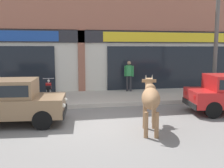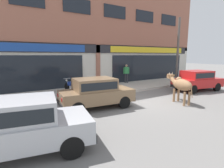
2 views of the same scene
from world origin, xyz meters
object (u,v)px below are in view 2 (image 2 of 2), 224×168
object	(u,v)px
car_1	(197,80)
motorcycle_0	(72,87)
cow	(181,85)
pedestrian	(126,72)
motorcycle_1	(90,85)
utility_pole	(178,51)
car_0	(96,91)
car_2	(20,124)

from	to	relation	value
car_1	motorcycle_0	bearing A→B (deg)	157.78
cow	motorcycle_0	size ratio (longest dim) A/B	1.16
motorcycle_0	pedestrian	distance (m)	5.57
cow	motorcycle_0	distance (m)	6.50
motorcycle_1	utility_pole	bearing A→B (deg)	-8.93
car_0	pedestrian	xyz separation A→B (m)	(5.28, 4.56, 0.35)
motorcycle_0	utility_pole	distance (m)	9.11
cow	pedestrian	size ratio (longest dim) A/B	1.31
car_2	utility_pole	size ratio (longest dim) A/B	0.71
car_0	car_1	size ratio (longest dim) A/B	0.99
utility_pole	car_2	bearing A→B (deg)	-159.12
pedestrian	car_1	bearing A→B (deg)	-59.07
utility_pole	cow	bearing A→B (deg)	-140.09
cow	car_0	distance (m)	4.54
cow	motorcycle_1	world-z (taller)	cow
car_1	car_2	size ratio (longest dim) A/B	0.99
motorcycle_0	pedestrian	xyz separation A→B (m)	(5.36, 1.38, 0.60)
car_2	utility_pole	distance (m)	13.16
cow	car_2	bearing A→B (deg)	-173.18
car_0	car_2	xyz separation A→B (m)	(-3.49, -2.59, 0.00)
car_0	car_2	size ratio (longest dim) A/B	0.98
pedestrian	cow	bearing A→B (deg)	-99.70
motorcycle_1	motorcycle_0	bearing A→B (deg)	-178.45
car_2	utility_pole	world-z (taller)	utility_pole
cow	utility_pole	bearing A→B (deg)	39.91
car_2	motorcycle_1	world-z (taller)	car_2
cow	utility_pole	distance (m)	6.08
pedestrian	utility_pole	bearing A→B (deg)	-36.75
utility_pole	motorcycle_0	bearing A→B (deg)	172.55
car_0	utility_pole	world-z (taller)	utility_pole
motorcycle_0	utility_pole	world-z (taller)	utility_pole
car_1	utility_pole	xyz separation A→B (m)	(0.54, 2.21, 2.05)
car_1	car_2	xyz separation A→B (m)	(-11.60, -2.43, 0.00)
car_1	motorcycle_0	world-z (taller)	car_1
motorcycle_1	utility_pole	size ratio (longest dim) A/B	0.34
car_2	pedestrian	bearing A→B (deg)	39.20
car_0	car_1	xyz separation A→B (m)	(8.11, -0.16, 0.00)
car_0	motorcycle_0	distance (m)	3.19
car_0	pedestrian	size ratio (longest dim) A/B	2.33
motorcycle_0	motorcycle_1	bearing A→B (deg)	1.55
motorcycle_1	cow	bearing A→B (deg)	-58.04
car_1	motorcycle_1	bearing A→B (deg)	154.04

